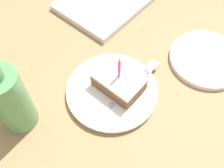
{
  "coord_description": "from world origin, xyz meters",
  "views": [
    {
      "loc": [
        0.3,
        0.25,
        0.58
      ],
      "look_at": [
        0.03,
        0.02,
        0.04
      ],
      "focal_mm": 42.0,
      "sensor_mm": 36.0,
      "label": 1
    }
  ],
  "objects_px": {
    "cake_slice": "(119,81)",
    "plate": "(112,91)",
    "fork": "(137,80)",
    "side_plate": "(206,59)",
    "bottle": "(9,99)"
  },
  "relations": [
    {
      "from": "cake_slice",
      "to": "plate",
      "type": "bearing_deg",
      "value": -24.53
    },
    {
      "from": "plate",
      "to": "fork",
      "type": "xyz_separation_m",
      "value": [
        -0.06,
        0.03,
        0.01
      ]
    },
    {
      "from": "cake_slice",
      "to": "side_plate",
      "type": "bearing_deg",
      "value": 152.28
    },
    {
      "from": "bottle",
      "to": "side_plate",
      "type": "distance_m",
      "value": 0.53
    },
    {
      "from": "fork",
      "to": "bottle",
      "type": "xyz_separation_m",
      "value": [
        0.26,
        -0.15,
        0.08
      ]
    },
    {
      "from": "bottle",
      "to": "plate",
      "type": "bearing_deg",
      "value": 149.37
    },
    {
      "from": "fork",
      "to": "side_plate",
      "type": "relative_size",
      "value": 0.92
    },
    {
      "from": "plate",
      "to": "fork",
      "type": "relative_size",
      "value": 1.24
    },
    {
      "from": "plate",
      "to": "side_plate",
      "type": "bearing_deg",
      "value": 152.49
    },
    {
      "from": "bottle",
      "to": "side_plate",
      "type": "xyz_separation_m",
      "value": [
        -0.46,
        0.25,
        -0.09
      ]
    },
    {
      "from": "fork",
      "to": "side_plate",
      "type": "xyz_separation_m",
      "value": [
        -0.19,
        0.1,
        -0.01
      ]
    },
    {
      "from": "plate",
      "to": "bottle",
      "type": "xyz_separation_m",
      "value": [
        0.2,
        -0.12,
        0.09
      ]
    },
    {
      "from": "plate",
      "to": "fork",
      "type": "distance_m",
      "value": 0.07
    },
    {
      "from": "cake_slice",
      "to": "bottle",
      "type": "bearing_deg",
      "value": -30.18
    },
    {
      "from": "cake_slice",
      "to": "side_plate",
      "type": "xyz_separation_m",
      "value": [
        -0.24,
        0.12,
        -0.03
      ]
    }
  ]
}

